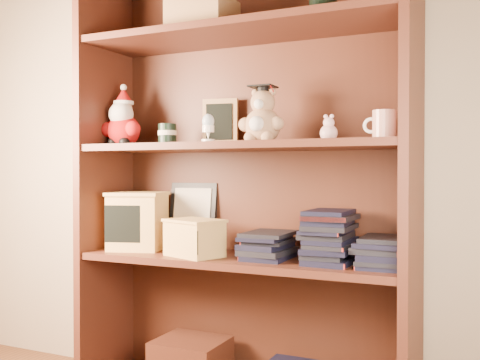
% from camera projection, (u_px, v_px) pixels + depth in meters
% --- Properties ---
extents(bookcase, '(1.20, 0.35, 1.60)m').
position_uv_depth(bookcase, '(245.00, 191.00, 2.02)').
color(bookcase, '#4B2215').
rests_on(bookcase, ground).
extents(shelf_lower, '(1.14, 0.33, 0.02)m').
position_uv_depth(shelf_lower, '(240.00, 260.00, 1.98)').
color(shelf_lower, '#4B2215').
rests_on(shelf_lower, ground).
extents(shelf_upper, '(1.14, 0.33, 0.02)m').
position_uv_depth(shelf_upper, '(240.00, 147.00, 1.97)').
color(shelf_upper, '#4B2215').
rests_on(shelf_upper, ground).
extents(santa_plush, '(0.18, 0.13, 0.25)m').
position_uv_depth(santa_plush, '(123.00, 122.00, 2.17)').
color(santa_plush, '#A50F0F').
rests_on(santa_plush, shelf_upper).
extents(teachers_tin, '(0.07, 0.07, 0.08)m').
position_uv_depth(teachers_tin, '(167.00, 134.00, 2.10)').
color(teachers_tin, black).
rests_on(teachers_tin, shelf_upper).
extents(chalkboard_plaque, '(0.14, 0.08, 0.18)m').
position_uv_depth(chalkboard_plaque, '(220.00, 123.00, 2.13)').
color(chalkboard_plaque, '#9E7547').
rests_on(chalkboard_plaque, shelf_upper).
extents(egg_cup, '(0.05, 0.05, 0.10)m').
position_uv_depth(egg_cup, '(208.00, 127.00, 1.94)').
color(egg_cup, white).
rests_on(egg_cup, shelf_upper).
extents(grad_teddy_bear, '(0.17, 0.14, 0.20)m').
position_uv_depth(grad_teddy_bear, '(262.00, 120.00, 1.93)').
color(grad_teddy_bear, '#A97F59').
rests_on(grad_teddy_bear, shelf_upper).
extents(pink_figurine, '(0.06, 0.06, 0.09)m').
position_uv_depth(pink_figurine, '(329.00, 131.00, 1.83)').
color(pink_figurine, beige).
rests_on(pink_figurine, shelf_upper).
extents(teacher_mug, '(0.10, 0.07, 0.09)m').
position_uv_depth(teacher_mug, '(384.00, 125.00, 1.76)').
color(teacher_mug, silver).
rests_on(teacher_mug, shelf_upper).
extents(certificate_frame, '(0.20, 0.05, 0.25)m').
position_uv_depth(certificate_frame, '(193.00, 215.00, 2.22)').
color(certificate_frame, black).
rests_on(certificate_frame, shelf_lower).
extents(treats_box, '(0.25, 0.25, 0.22)m').
position_uv_depth(treats_box, '(138.00, 220.00, 2.16)').
color(treats_box, '#DDAE5A').
rests_on(treats_box, shelf_lower).
extents(pencils_box, '(0.24, 0.21, 0.13)m').
position_uv_depth(pencils_box, '(194.00, 237.00, 1.98)').
color(pencils_box, '#DDAE5A').
rests_on(pencils_box, shelf_lower).
extents(book_stack_left, '(0.14, 0.20, 0.10)m').
position_uv_depth(book_stack_left, '(268.00, 245.00, 1.93)').
color(book_stack_left, black).
rests_on(book_stack_left, shelf_lower).
extents(book_stack_mid, '(0.14, 0.20, 0.18)m').
position_uv_depth(book_stack_mid, '(329.00, 236.00, 1.84)').
color(book_stack_mid, black).
rests_on(book_stack_mid, shelf_lower).
extents(book_stack_right, '(0.14, 0.20, 0.10)m').
position_uv_depth(book_stack_right, '(382.00, 251.00, 1.77)').
color(book_stack_right, black).
rests_on(book_stack_right, shelf_lower).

